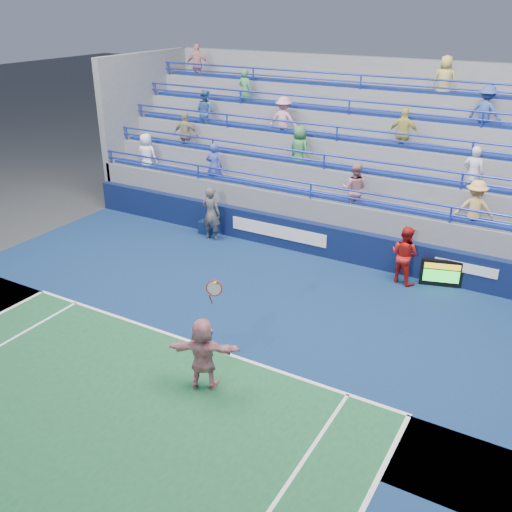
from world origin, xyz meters
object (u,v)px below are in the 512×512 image
Objects in this scene: serve_speed_board at (441,273)px; tennis_player at (203,353)px; line_judge at (211,213)px; ball_girl at (404,255)px; judge_chair at (207,226)px.

tennis_player is at bearing -114.15° from serve_speed_board.
line_judge is 1.07× the size of ball_girl.
line_judge is at bearing 122.84° from tennis_player.
judge_chair is 0.48× the size of ball_girl.
ball_girl is at bearing 72.37° from tennis_player.
line_judge is at bearing 18.89° from ball_girl.
tennis_player reaches higher than serve_speed_board.
tennis_player is (-3.36, -7.50, 0.43)m from serve_speed_board.
serve_speed_board is 0.63× the size of line_judge.
serve_speed_board is at bearing -0.17° from judge_chair.
tennis_player is 1.52× the size of ball_girl.
tennis_player is at bearing 120.19° from line_judge.
ball_girl reaches higher than serve_speed_board.
line_judge is (-4.61, 7.14, 0.11)m from tennis_player.
tennis_player is 1.42× the size of line_judge.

